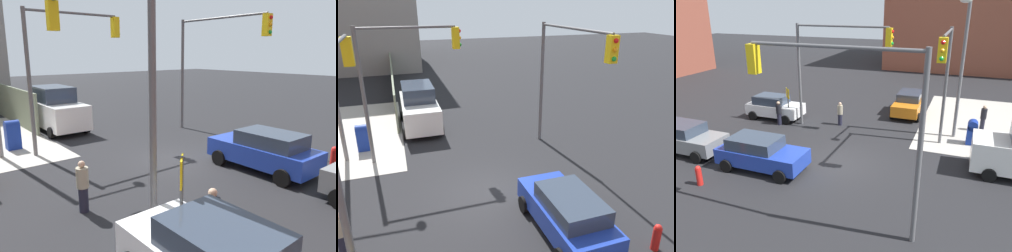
# 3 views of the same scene
# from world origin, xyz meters

# --- Properties ---
(ground_plane) EXTENTS (120.00, 120.00, 0.00)m
(ground_plane) POSITION_xyz_m (0.00, 0.00, 0.00)
(ground_plane) COLOR black
(traffic_signal_nw_corner) EXTENTS (6.09, 0.36, 6.50)m
(traffic_signal_nw_corner) POSITION_xyz_m (-2.15, 4.50, 4.67)
(traffic_signal_nw_corner) COLOR #59595B
(traffic_signal_nw_corner) RESTS_ON ground
(traffic_signal_se_corner) EXTENTS (6.14, 0.36, 6.50)m
(traffic_signal_se_corner) POSITION_xyz_m (2.13, -4.50, 4.67)
(traffic_signal_se_corner) COLOR #59595B
(traffic_signal_se_corner) RESTS_ON ground
(traffic_signal_ne_corner) EXTENTS (0.36, 4.76, 6.50)m
(traffic_signal_ne_corner) POSITION_xyz_m (4.50, 2.71, 4.59)
(traffic_signal_ne_corner) COLOR #59595B
(traffic_signal_ne_corner) RESTS_ON ground
(street_lamp_corner) EXTENTS (0.56, 2.68, 8.00)m
(street_lamp_corner) POSITION_xyz_m (5.18, 5.43, 4.70)
(street_lamp_corner) COLOR slate
(street_lamp_corner) RESTS_ON ground
(warning_sign_two_way) EXTENTS (0.48, 0.48, 2.40)m
(warning_sign_two_way) POSITION_xyz_m (-5.40, 4.39, 1.64)
(warning_sign_two_way) COLOR #4C4C4C
(warning_sign_two_way) RESTS_ON ground
(mailbox_blue) EXTENTS (0.56, 0.64, 1.43)m
(mailbox_blue) POSITION_xyz_m (6.20, 5.00, 0.76)
(mailbox_blue) COLOR navy
(mailbox_blue) RESTS_ON ground
(fire_hydrant) EXTENTS (0.26, 0.26, 0.94)m
(fire_hydrant) POSITION_xyz_m (-5.00, -4.20, 0.49)
(fire_hydrant) COLOR red
(fire_hydrant) RESTS_ON ground
(sedan_orange) EXTENTS (2.02, 4.00, 1.62)m
(sedan_orange) POSITION_xyz_m (1.83, 9.12, 0.84)
(sedan_orange) COLOR orange
(sedan_orange) RESTS_ON ground
(hatchback_white) EXTENTS (3.81, 2.02, 1.62)m
(hatchback_white) POSITION_xyz_m (-6.81, 4.87, 0.84)
(hatchback_white) COLOR white
(hatchback_white) RESTS_ON ground
(sedan_blue) EXTENTS (4.33, 2.02, 1.62)m
(sedan_blue) POSITION_xyz_m (-3.31, -1.88, 0.84)
(sedan_blue) COLOR #1E389E
(sedan_blue) RESTS_ON ground
(hatchback_gray) EXTENTS (4.36, 2.02, 1.62)m
(hatchback_gray) POSITION_xyz_m (-8.31, -1.70, 0.84)
(hatchback_gray) COLOR slate
(hatchback_gray) RESTS_ON ground
(pedestrian_crossing) EXTENTS (0.36, 0.36, 1.62)m
(pedestrian_crossing) POSITION_xyz_m (-5.80, 3.80, 0.84)
(pedestrian_crossing) COLOR black
(pedestrian_crossing) RESTS_ON ground
(pedestrian_waiting) EXTENTS (0.36, 0.36, 1.58)m
(pedestrian_waiting) POSITION_xyz_m (-2.00, 5.20, 0.81)
(pedestrian_waiting) COLOR #9E937A
(pedestrian_waiting) RESTS_ON ground
(pedestrian_walking_north) EXTENTS (0.36, 0.36, 1.69)m
(pedestrian_walking_north) POSITION_xyz_m (6.80, 7.40, 0.88)
(pedestrian_walking_north) COLOR black
(pedestrian_walking_north) RESTS_ON ground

